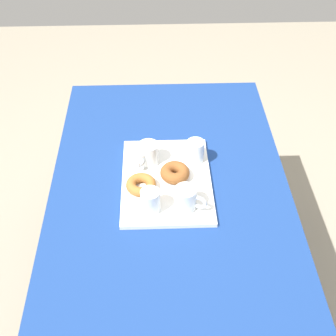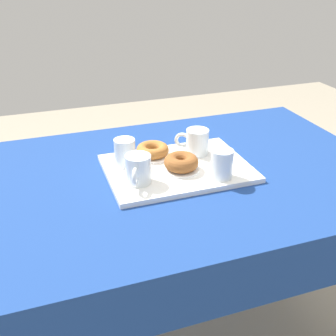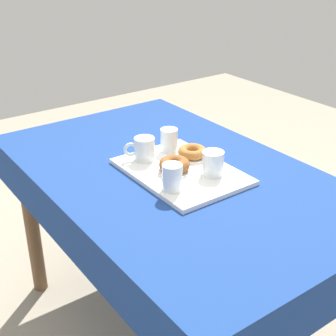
# 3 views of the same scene
# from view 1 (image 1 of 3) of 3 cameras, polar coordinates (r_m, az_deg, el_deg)

# --- Properties ---
(ground_plane) EXTENTS (6.00, 6.00, 0.00)m
(ground_plane) POSITION_cam_1_polar(r_m,az_deg,el_deg) (2.27, 0.18, -16.52)
(ground_plane) COLOR gray
(dining_table) EXTENTS (1.39, 0.87, 0.78)m
(dining_table) POSITION_cam_1_polar(r_m,az_deg,el_deg) (1.73, 0.23, -5.06)
(dining_table) COLOR navy
(dining_table) RESTS_ON ground
(serving_tray) EXTENTS (0.44, 0.32, 0.02)m
(serving_tray) POSITION_cam_1_polar(r_m,az_deg,el_deg) (1.67, -0.19, -1.54)
(serving_tray) COLOR white
(serving_tray) RESTS_ON dining_table
(tea_mug_left) EXTENTS (0.08, 0.11, 0.09)m
(tea_mug_left) POSITION_cam_1_polar(r_m,az_deg,el_deg) (1.54, 2.25, -3.88)
(tea_mug_left) COLOR white
(tea_mug_left) RESTS_ON serving_tray
(tea_mug_right) EXTENTS (0.11, 0.08, 0.09)m
(tea_mug_right) POSITION_cam_1_polar(r_m,az_deg,el_deg) (1.71, -2.47, 1.71)
(tea_mug_right) COLOR white
(tea_mug_right) RESTS_ON serving_tray
(water_glass_near) EXTENTS (0.07, 0.07, 0.09)m
(water_glass_near) POSITION_cam_1_polar(r_m,az_deg,el_deg) (1.72, 3.39, 1.99)
(water_glass_near) COLOR white
(water_glass_near) RESTS_ON serving_tray
(water_glass_far) EXTENTS (0.07, 0.07, 0.09)m
(water_glass_far) POSITION_cam_1_polar(r_m,az_deg,el_deg) (1.53, -2.20, -4.23)
(water_glass_far) COLOR white
(water_glass_far) RESTS_ON serving_tray
(donut_plate_left) EXTENTS (0.11, 0.11, 0.01)m
(donut_plate_left) POSITION_cam_1_polar(r_m,az_deg,el_deg) (1.67, 0.85, -1.19)
(donut_plate_left) COLOR white
(donut_plate_left) RESTS_ON serving_tray
(sugar_donut_left) EXTENTS (0.11, 0.11, 0.04)m
(sugar_donut_left) POSITION_cam_1_polar(r_m,az_deg,el_deg) (1.65, 0.86, -0.57)
(sugar_donut_left) COLOR brown
(sugar_donut_left) RESTS_ON donut_plate_left
(donut_plate_right) EXTENTS (0.11, 0.11, 0.01)m
(donut_plate_right) POSITION_cam_1_polar(r_m,az_deg,el_deg) (1.63, -3.34, -2.60)
(donut_plate_right) COLOR white
(donut_plate_right) RESTS_ON serving_tray
(sugar_donut_right) EXTENTS (0.11, 0.11, 0.03)m
(sugar_donut_right) POSITION_cam_1_polar(r_m,az_deg,el_deg) (1.61, -3.37, -2.08)
(sugar_donut_right) COLOR #A3662D
(sugar_donut_right) RESTS_ON donut_plate_right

